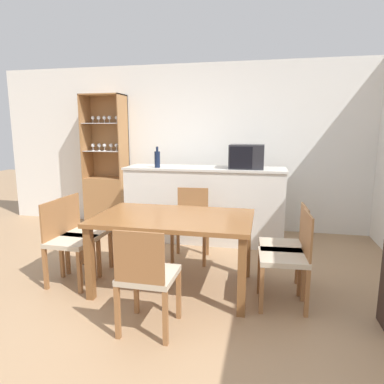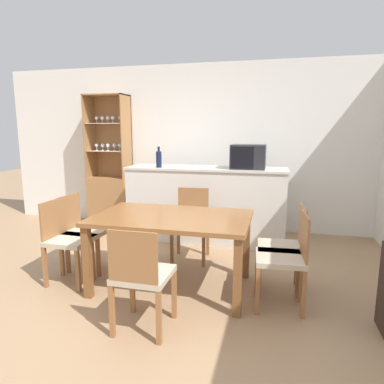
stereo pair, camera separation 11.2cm
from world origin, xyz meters
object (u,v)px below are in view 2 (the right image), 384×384
at_px(display_cabinet, 111,188).
at_px(dining_chair_side_left_near, 68,240).
at_px(dining_chair_side_left_far, 83,232).
at_px(dining_chair_side_right_far, 284,248).
at_px(dining_chair_head_near, 142,276).
at_px(dining_chair_head_far, 191,223).
at_px(wine_bottle, 159,159).
at_px(microwave, 248,157).
at_px(dining_chair_side_right_near, 285,258).
at_px(dining_table, 172,225).

height_order(display_cabinet, dining_chair_side_left_near, display_cabinet).
height_order(dining_chair_side_left_near, dining_chair_side_left_far, same).
relative_size(dining_chair_side_right_far, dining_chair_head_near, 1.00).
bearing_deg(dining_chair_head_far, display_cabinet, -40.42).
bearing_deg(dining_chair_side_left_far, wine_bottle, 161.71).
xyz_separation_m(dining_chair_side_left_far, microwave, (1.67, 1.37, 0.75)).
height_order(dining_chair_side_right_far, dining_chair_head_near, same).
xyz_separation_m(dining_chair_side_left_far, dining_chair_head_far, (1.07, 0.64, 0.00)).
bearing_deg(display_cabinet, wine_bottle, -31.54).
relative_size(display_cabinet, dining_chair_side_right_near, 2.47).
bearing_deg(dining_chair_side_left_far, dining_chair_head_far, 123.82).
bearing_deg(dining_chair_side_right_far, display_cabinet, 52.29).
distance_m(dining_chair_side_left_far, dining_chair_side_right_near, 2.16).
bearing_deg(wine_bottle, microwave, 7.11).
relative_size(dining_table, dining_chair_side_left_far, 1.77).
bearing_deg(display_cabinet, microwave, -12.78).
bearing_deg(dining_chair_side_right_far, microwave, 15.65).
height_order(dining_chair_side_left_near, microwave, microwave).
distance_m(display_cabinet, dining_chair_head_near, 3.29).
distance_m(display_cabinet, microwave, 2.42).
distance_m(display_cabinet, dining_chair_head_far, 2.10).
xyz_separation_m(dining_chair_side_left_near, wine_bottle, (0.47, 1.50, 0.71)).
xyz_separation_m(dining_chair_head_far, wine_bottle, (-0.60, 0.58, 0.71)).
xyz_separation_m(dining_chair_side_left_near, dining_chair_head_far, (1.07, 0.92, 0.00)).
xyz_separation_m(dining_chair_side_left_near, dining_chair_head_near, (1.07, -0.65, 0.00)).
xyz_separation_m(dining_chair_side_right_near, dining_chair_head_far, (-1.07, 0.92, 0.00)).
relative_size(dining_table, dining_chair_head_near, 1.77).
bearing_deg(wine_bottle, dining_chair_side_left_far, -111.04).
xyz_separation_m(dining_table, dining_chair_side_right_far, (1.07, 0.14, -0.19)).
height_order(display_cabinet, dining_chair_head_near, display_cabinet).
relative_size(dining_chair_side_left_far, wine_bottle, 2.97).
relative_size(dining_chair_head_near, wine_bottle, 2.97).
xyz_separation_m(display_cabinet, dining_table, (1.69, -2.03, 0.04)).
distance_m(display_cabinet, dining_chair_side_left_far, 1.99).
distance_m(dining_chair_head_near, dining_chair_head_far, 1.57).
xyz_separation_m(display_cabinet, dining_chair_head_far, (1.69, -1.25, -0.15)).
bearing_deg(dining_chair_head_near, wine_bottle, 106.12).
height_order(dining_chair_side_left_near, dining_chair_head_near, same).
height_order(dining_table, dining_chair_side_left_far, dining_chair_side_left_far).
relative_size(dining_chair_side_right_far, wine_bottle, 2.97).
relative_size(dining_chair_head_near, dining_chair_head_far, 1.00).
height_order(dining_chair_head_near, microwave, microwave).
bearing_deg(dining_chair_side_left_near, wine_bottle, 163.87).
relative_size(dining_chair_side_right_far, microwave, 1.88).
relative_size(dining_table, dining_chair_side_right_far, 1.77).
bearing_deg(wine_bottle, dining_chair_side_left_near, -107.35).
relative_size(dining_chair_head_far, microwave, 1.88).
bearing_deg(dining_chair_side_right_near, dining_chair_side_right_far, -3.94).
bearing_deg(dining_chair_side_left_far, microwave, 132.11).
distance_m(dining_chair_side_left_near, wine_bottle, 1.73).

